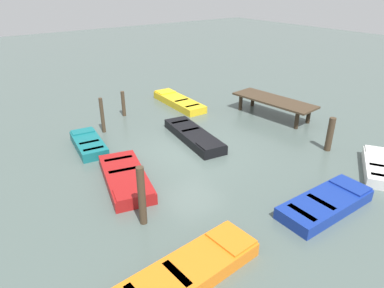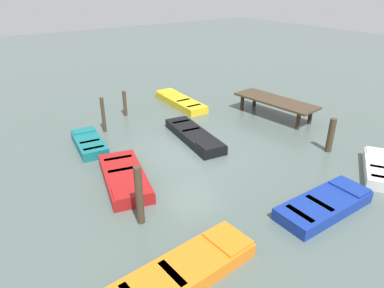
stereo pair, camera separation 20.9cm
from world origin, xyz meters
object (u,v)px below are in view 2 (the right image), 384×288
at_px(mooring_piling_mid_left, 331,135).
at_px(rowboat_teal, 89,143).
at_px(mooring_piling_near_right, 103,115).
at_px(mooring_piling_mid_right, 139,196).
at_px(dock_segment, 275,102).
at_px(rowboat_orange, 183,272).
at_px(rowboat_white, 382,169).
at_px(rowboat_blue, 324,205).
at_px(rowboat_black, 194,136).
at_px(rowboat_yellow, 180,101).
at_px(rowboat_red, 125,177).
at_px(mooring_piling_center, 125,103).

bearing_deg(mooring_piling_mid_left, rowboat_teal, -127.27).
distance_m(rowboat_teal, mooring_piling_near_right, 1.90).
distance_m(mooring_piling_mid_right, mooring_piling_mid_left, 8.82).
height_order(dock_segment, rowboat_teal, dock_segment).
relative_size(dock_segment, mooring_piling_near_right, 2.71).
bearing_deg(rowboat_orange, mooring_piling_near_right, 74.49).
bearing_deg(rowboat_orange, rowboat_white, -4.87).
distance_m(mooring_piling_near_right, mooring_piling_mid_right, 7.40).
xyz_separation_m(rowboat_blue, rowboat_teal, (-8.75, -4.49, 0.00)).
height_order(rowboat_black, rowboat_yellow, same).
bearing_deg(rowboat_red, rowboat_orange, 5.50).
xyz_separation_m(rowboat_black, mooring_piling_mid_left, (4.25, 4.04, 0.53)).
height_order(rowboat_black, rowboat_orange, same).
distance_m(rowboat_teal, rowboat_orange, 8.48).
relative_size(rowboat_teal, mooring_piling_near_right, 1.60).
bearing_deg(mooring_piling_mid_left, rowboat_orange, -76.40).
bearing_deg(rowboat_orange, mooring_piling_mid_right, 82.12).
bearing_deg(rowboat_red, rowboat_black, 124.05).
relative_size(rowboat_red, rowboat_orange, 0.91).
relative_size(rowboat_teal, rowboat_black, 0.66).
height_order(rowboat_teal, mooring_piling_mid_left, mooring_piling_mid_left).
distance_m(dock_segment, rowboat_black, 5.25).
xyz_separation_m(rowboat_teal, rowboat_red, (3.54, 0.02, -0.00)).
height_order(mooring_piling_center, mooring_piling_near_right, mooring_piling_near_right).
bearing_deg(rowboat_blue, mooring_piling_near_right, 108.79).
relative_size(rowboat_orange, rowboat_yellow, 0.99).
relative_size(rowboat_teal, mooring_piling_mid_right, 1.41).
xyz_separation_m(rowboat_red, rowboat_white, (5.06, 8.22, 0.00)).
relative_size(rowboat_teal, rowboat_white, 0.92).
relative_size(dock_segment, rowboat_yellow, 1.13).
distance_m(rowboat_red, mooring_piling_center, 6.92).
height_order(rowboat_teal, rowboat_white, same).
distance_m(dock_segment, rowboat_white, 6.64).
relative_size(mooring_piling_center, mooring_piling_mid_right, 0.70).
height_order(rowboat_black, rowboat_white, same).
height_order(dock_segment, rowboat_yellow, dock_segment).
distance_m(rowboat_red, rowboat_orange, 4.97).
distance_m(rowboat_yellow, mooring_piling_center, 3.39).
bearing_deg(mooring_piling_mid_right, mooring_piling_center, 157.34).
distance_m(mooring_piling_center, mooring_piling_mid_right, 9.31).
xyz_separation_m(rowboat_teal, mooring_piling_mid_left, (6.28, 8.25, 0.53)).
bearing_deg(mooring_piling_near_right, rowboat_red, -14.38).
distance_m(rowboat_blue, mooring_piling_near_right, 10.56).
bearing_deg(mooring_piling_center, rowboat_black, 14.13).
xyz_separation_m(mooring_piling_center, mooring_piling_mid_left, (8.96, 5.23, 0.07)).
relative_size(rowboat_white, rowboat_orange, 0.74).
xyz_separation_m(rowboat_blue, mooring_piling_near_right, (-10.03, -3.24, 0.64)).
bearing_deg(rowboat_black, rowboat_blue, 10.82).
bearing_deg(rowboat_white, dock_segment, 47.12).
xyz_separation_m(rowboat_teal, rowboat_orange, (8.45, -0.74, -0.00)).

